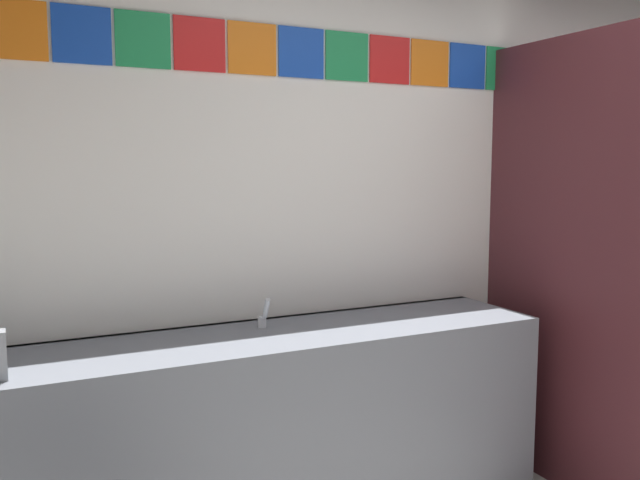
% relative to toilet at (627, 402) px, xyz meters
% --- Properties ---
extents(wall_back, '(4.39, 0.09, 2.72)m').
position_rel_toilet_xyz_m(wall_back, '(-0.95, 0.51, 1.06)').
color(wall_back, white).
rests_on(wall_back, ground_plane).
extents(vanity_counter, '(2.39, 0.55, 0.84)m').
position_rel_toilet_xyz_m(vanity_counter, '(-1.91, 0.20, 0.12)').
color(vanity_counter, slate).
rests_on(vanity_counter, ground_plane).
extents(faucet_center, '(0.04, 0.10, 0.14)m').
position_rel_toilet_xyz_m(faucet_center, '(-1.91, 0.29, 0.59)').
color(faucet_center, silver).
rests_on(faucet_center, vanity_counter).
extents(toilet, '(0.39, 0.49, 0.74)m').
position_rel_toilet_xyz_m(toilet, '(0.00, 0.00, 0.00)').
color(toilet, white).
rests_on(toilet, ground_plane).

